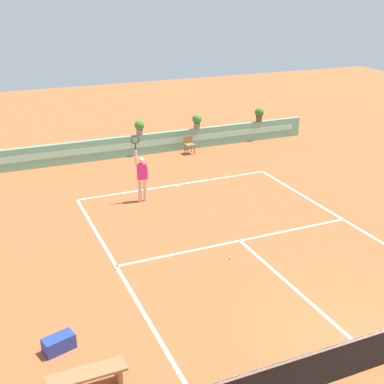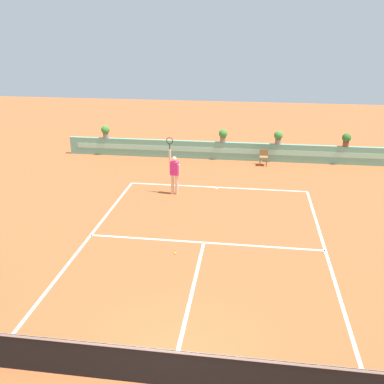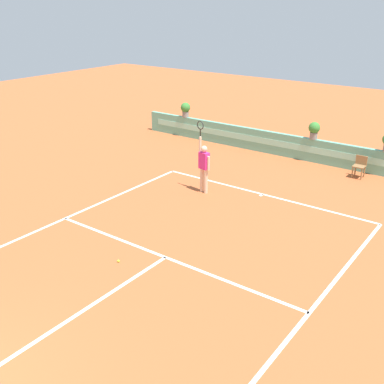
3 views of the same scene
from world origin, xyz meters
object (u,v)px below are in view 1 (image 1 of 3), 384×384
Objects in this scene: gear_bag at (59,343)px; ball_kid_chair at (189,144)px; potted_plant_far_right at (259,114)px; tennis_ball_near_baseline at (230,258)px; potted_plant_centre at (139,126)px; tennis_player at (142,175)px; bench_courtside at (87,377)px; potted_plant_right at (197,120)px.

ball_kid_chair is at bearing 55.56° from gear_bag.
potted_plant_far_right is at bearing 9.62° from ball_kid_chair.
potted_plant_centre reaches higher than tennis_ball_near_baseline.
tennis_ball_near_baseline is (5.46, 2.19, -0.15)m from gear_bag.
gear_bag is 10.29× the size of tennis_ball_near_baseline.
potted_plant_centre is at bearing 72.64° from tennis_player.
ball_kid_chair is 16.16m from bench_courtside.
tennis_player is 3.57× the size of potted_plant_far_right.
tennis_player is at bearing -107.36° from potted_plant_centre.
tennis_ball_near_baseline is (-3.03, -10.19, -0.44)m from ball_kid_chair.
tennis_ball_near_baseline is 0.09× the size of potted_plant_centre.
gear_bag reaches higher than tennis_ball_near_baseline.
ball_kid_chair reaches higher than tennis_ball_near_baseline.
ball_kid_chair is 12.50× the size of tennis_ball_near_baseline.
bench_courtside is 15.85m from potted_plant_centre.
bench_courtside is (-8.19, -13.93, -0.10)m from ball_kid_chair.
bench_courtside reaches higher than gear_bag.
tennis_player reaches higher than ball_kid_chair.
tennis_player is at bearing 65.31° from bench_courtside.
potted_plant_centre is (5.92, 14.66, 1.04)m from bench_courtside.
potted_plant_right is (3.01, 0.00, 0.00)m from potted_plant_centre.
gear_bag is at bearing -124.44° from ball_kid_chair.
ball_kid_chair is 1.17× the size of potted_plant_right.
gear_bag is at bearing -120.72° from tennis_player.
potted_plant_centre is 3.01m from potted_plant_right.
potted_plant_far_right is (4.32, 0.73, 0.93)m from ball_kid_chair.
gear_bag is at bearing -115.38° from potted_plant_centre.
potted_plant_right is (0.74, 0.73, 0.93)m from ball_kid_chair.
potted_plant_centre and potted_plant_right have the same top height.
tennis_ball_near_baseline is 0.09× the size of potted_plant_right.
potted_plant_right reaches higher than bench_courtside.
tennis_ball_near_baseline is at bearing -106.58° from ball_kid_chair.
gear_bag is 18.37m from potted_plant_far_right.
gear_bag is (-0.30, 1.55, -0.20)m from bench_courtside.
potted_plant_far_right is at bearing 33.80° from tennis_player.
gear_bag is 0.97× the size of potted_plant_far_right.
potted_plant_centre is (-2.27, 0.73, 0.93)m from ball_kid_chair.
bench_courtside is at bearing -144.00° from tennis_ball_near_baseline.
tennis_player is 3.57× the size of potted_plant_centre.
ball_kid_chair is 0.53× the size of bench_courtside.
ball_kid_chair is at bearing -135.30° from potted_plant_right.
potted_plant_centre is (6.22, 13.11, 1.23)m from gear_bag.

